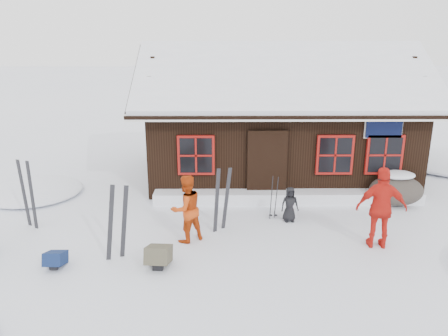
{
  "coord_description": "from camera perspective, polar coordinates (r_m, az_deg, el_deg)",
  "views": [
    {
      "loc": [
        -0.42,
        -9.36,
        4.57
      ],
      "look_at": [
        -0.33,
        1.36,
        1.3
      ],
      "focal_mm": 35.0,
      "sensor_mm": 36.0,
      "label": 1
    }
  ],
  "objects": [
    {
      "name": "backpack_olive",
      "position": [
        9.27,
        -8.51,
        -11.57
      ],
      "size": [
        0.53,
        0.67,
        0.34
      ],
      "primitive_type": "cube",
      "rotation": [
        0.0,
        0.0,
        -0.08
      ],
      "color": "#494534",
      "rests_on": "ground"
    },
    {
      "name": "mountain_hut",
      "position": [
        14.78,
        7.01,
        5.14
      ],
      "size": [
        8.9,
        6.09,
        4.42
      ],
      "color": "black",
      "rests_on": "ground"
    },
    {
      "name": "ski_poles",
      "position": [
        11.31,
        6.51,
        -3.96
      ],
      "size": [
        0.21,
        0.1,
        1.18
      ],
      "color": "black",
      "rests_on": "ground"
    },
    {
      "name": "ski_pair_mid",
      "position": [
        11.69,
        -24.23,
        -3.25
      ],
      "size": [
        0.42,
        0.25,
        1.76
      ],
      "rotation": [
        0.0,
        0.0,
        -0.51
      ],
      "color": "black",
      "rests_on": "ground"
    },
    {
      "name": "boulder",
      "position": [
        13.12,
        21.57,
        -2.6
      ],
      "size": [
        1.49,
        1.12,
        0.87
      ],
      "color": "#453E37",
      "rests_on": "ground"
    },
    {
      "name": "backpack_blue",
      "position": [
        9.77,
        -21.11,
        -11.28
      ],
      "size": [
        0.37,
        0.49,
        0.27
      ],
      "primitive_type": "cube",
      "rotation": [
        0.0,
        0.0,
        -0.01
      ],
      "color": "#112049",
      "rests_on": "ground"
    },
    {
      "name": "skier_orange_left",
      "position": [
        9.99,
        -4.94,
        -5.31
      ],
      "size": [
        0.98,
        0.94,
        1.59
      ],
      "primitive_type": "imported",
      "rotation": [
        0.0,
        0.0,
        3.75
      ],
      "color": "#BA3B0D",
      "rests_on": "ground"
    },
    {
      "name": "ski_pair_right",
      "position": [
        10.53,
        -0.31,
        -4.26
      ],
      "size": [
        0.46,
        0.26,
        1.61
      ],
      "rotation": [
        0.0,
        0.0,
        0.49
      ],
      "color": "black",
      "rests_on": "ground"
    },
    {
      "name": "snow_mounds",
      "position": [
        12.29,
        9.28,
        -5.09
      ],
      "size": [
        20.6,
        13.2,
        0.48
      ],
      "color": "white",
      "rests_on": "ground"
    },
    {
      "name": "ground",
      "position": [
        10.42,
        1.88,
        -9.04
      ],
      "size": [
        120.0,
        120.0,
        0.0
      ],
      "primitive_type": "plane",
      "color": "white",
      "rests_on": "ground"
    },
    {
      "name": "snow_drift",
      "position": [
        12.56,
        8.34,
        -3.7
      ],
      "size": [
        7.6,
        0.6,
        0.35
      ],
      "primitive_type": "cube",
      "color": "white",
      "rests_on": "ground"
    },
    {
      "name": "ski_pair_left",
      "position": [
        9.47,
        -13.76,
        -7.02
      ],
      "size": [
        0.57,
        0.19,
        1.7
      ],
      "rotation": [
        0.0,
        0.0,
        0.17
      ],
      "color": "black",
      "rests_on": "ground"
    },
    {
      "name": "skier_orange_right",
      "position": [
        10.22,
        19.87,
        -4.95
      ],
      "size": [
        1.13,
        0.57,
        1.86
      ],
      "primitive_type": "imported",
      "rotation": [
        0.0,
        0.0,
        3.03
      ],
      "color": "red",
      "rests_on": "ground"
    },
    {
      "name": "skier_crouched",
      "position": [
        11.23,
        8.58,
        -4.72
      ],
      "size": [
        0.47,
        0.34,
        0.91
      ],
      "primitive_type": "imported",
      "rotation": [
        0.0,
        0.0,
        0.11
      ],
      "color": "black",
      "rests_on": "ground"
    }
  ]
}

